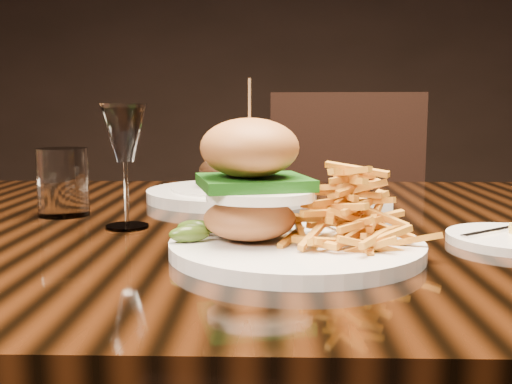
{
  "coord_description": "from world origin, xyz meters",
  "views": [
    {
      "loc": [
        -0.04,
        -0.8,
        0.9
      ],
      "look_at": [
        -0.06,
        -0.14,
        0.81
      ],
      "focal_mm": 42.0,
      "sensor_mm": 36.0,
      "label": 1
    }
  ],
  "objects_px": {
    "dining_table": "(299,276)",
    "far_dish": "(232,189)",
    "chair_far": "(347,236)",
    "wine_glass": "(125,138)",
    "burger_plate": "(295,207)"
  },
  "relations": [
    {
      "from": "dining_table",
      "to": "far_dish",
      "type": "height_order",
      "value": "far_dish"
    },
    {
      "from": "dining_table",
      "to": "wine_glass",
      "type": "relative_size",
      "value": 10.05
    },
    {
      "from": "dining_table",
      "to": "burger_plate",
      "type": "xyz_separation_m",
      "value": [
        -0.01,
        -0.18,
        0.13
      ]
    },
    {
      "from": "wine_glass",
      "to": "chair_far",
      "type": "height_order",
      "value": "chair_far"
    },
    {
      "from": "dining_table",
      "to": "wine_glass",
      "type": "distance_m",
      "value": 0.3
    },
    {
      "from": "dining_table",
      "to": "far_dish",
      "type": "bearing_deg",
      "value": 118.25
    },
    {
      "from": "burger_plate",
      "to": "wine_glass",
      "type": "bearing_deg",
      "value": 145.51
    },
    {
      "from": "far_dish",
      "to": "dining_table",
      "type": "bearing_deg",
      "value": -61.75
    },
    {
      "from": "far_dish",
      "to": "chair_far",
      "type": "xyz_separation_m",
      "value": [
        0.29,
        0.7,
        -0.23
      ]
    },
    {
      "from": "chair_far",
      "to": "burger_plate",
      "type": "bearing_deg",
      "value": -95.47
    },
    {
      "from": "dining_table",
      "to": "wine_glass",
      "type": "bearing_deg",
      "value": -167.45
    },
    {
      "from": "wine_glass",
      "to": "far_dish",
      "type": "height_order",
      "value": "wine_glass"
    },
    {
      "from": "chair_far",
      "to": "wine_glass",
      "type": "bearing_deg",
      "value": -108.5
    },
    {
      "from": "dining_table",
      "to": "far_dish",
      "type": "distance_m",
      "value": 0.24
    },
    {
      "from": "far_dish",
      "to": "burger_plate",
      "type": "bearing_deg",
      "value": -76.47
    }
  ]
}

